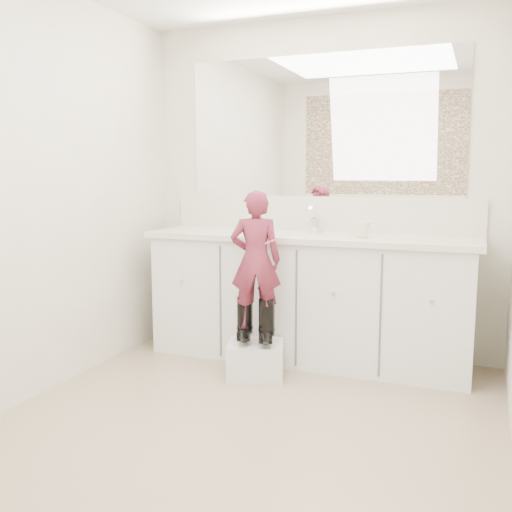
% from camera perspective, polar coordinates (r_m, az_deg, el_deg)
% --- Properties ---
extents(floor, '(3.00, 3.00, 0.00)m').
position_cam_1_polar(floor, '(3.07, -1.67, -16.93)').
color(floor, '#887459').
rests_on(floor, ground).
extents(wall_back, '(2.60, 0.00, 2.60)m').
position_cam_1_polar(wall_back, '(4.20, 6.45, 6.77)').
color(wall_back, beige).
rests_on(wall_back, floor).
extents(wall_left, '(0.00, 3.00, 3.00)m').
position_cam_1_polar(wall_left, '(3.51, -21.78, 5.94)').
color(wall_left, beige).
rests_on(wall_left, floor).
extents(vanity_cabinet, '(2.20, 0.55, 0.85)m').
position_cam_1_polar(vanity_cabinet, '(4.03, 5.24, -4.40)').
color(vanity_cabinet, silver).
rests_on(vanity_cabinet, floor).
extents(countertop, '(2.28, 0.58, 0.04)m').
position_cam_1_polar(countertop, '(3.94, 5.26, 1.88)').
color(countertop, beige).
rests_on(countertop, vanity_cabinet).
extents(backsplash, '(2.28, 0.03, 0.25)m').
position_cam_1_polar(backsplash, '(4.19, 6.36, 4.23)').
color(backsplash, beige).
rests_on(backsplash, countertop).
extents(mirror, '(2.00, 0.02, 1.00)m').
position_cam_1_polar(mirror, '(4.20, 6.51, 12.78)').
color(mirror, white).
rests_on(mirror, wall_back).
extents(faucet, '(0.08, 0.08, 0.10)m').
position_cam_1_polar(faucet, '(4.09, 5.93, 3.09)').
color(faucet, silver).
rests_on(faucet, countertop).
extents(cup, '(0.12, 0.12, 0.11)m').
position_cam_1_polar(cup, '(3.79, 10.54, 2.62)').
color(cup, beige).
rests_on(cup, countertop).
extents(soap_bottle, '(0.09, 0.09, 0.20)m').
position_cam_1_polar(soap_bottle, '(4.07, -0.18, 3.79)').
color(soap_bottle, silver).
rests_on(soap_bottle, countertop).
extents(step_stool, '(0.43, 0.39, 0.23)m').
position_cam_1_polar(step_stool, '(3.75, -0.04, -10.31)').
color(step_stool, silver).
rests_on(step_stool, floor).
extents(boot_left, '(0.16, 0.22, 0.30)m').
position_cam_1_polar(boot_left, '(3.70, -1.12, -6.34)').
color(boot_left, black).
rests_on(boot_left, step_stool).
extents(boot_right, '(0.16, 0.22, 0.30)m').
position_cam_1_polar(boot_right, '(3.65, 1.07, -6.56)').
color(boot_right, black).
rests_on(boot_right, step_stool).
extents(toddler, '(0.37, 0.30, 0.88)m').
position_cam_1_polar(toddler, '(3.59, -0.04, -0.40)').
color(toddler, '#B2365B').
rests_on(toddler, step_stool).
extents(toothbrush, '(0.13, 0.05, 0.06)m').
position_cam_1_polar(toothbrush, '(3.55, 1.01, 1.30)').
color(toothbrush, '#DE5688').
rests_on(toothbrush, toddler).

